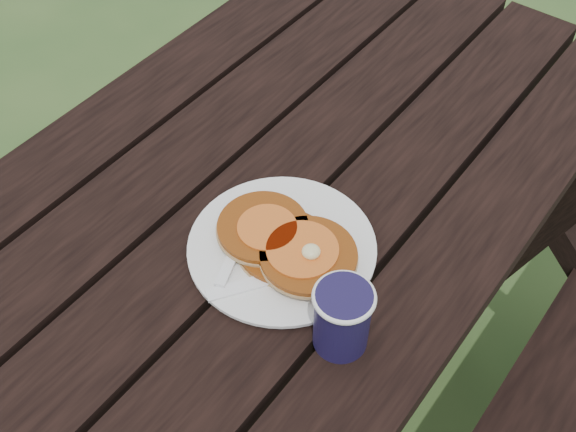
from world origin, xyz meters
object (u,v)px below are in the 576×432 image
Objects in this scene: picnic_table at (201,394)px; plate at (282,248)px; pancake_stack at (287,244)px; coffee_cup at (342,316)px.

picnic_table is 6.85× the size of plate.
coffee_cup is (0.14, -0.07, 0.03)m from pancake_stack.
coffee_cup reaches higher than picnic_table.
coffee_cup is at bearing -26.52° from pancake_stack.
plate is (0.10, 0.12, 0.39)m from picnic_table.
plate is 0.02m from pancake_stack.
picnic_table is at bearing -130.81° from plate.
pancake_stack reaches higher than plate.
pancake_stack reaches higher than picnic_table.
plate is 0.18m from coffee_cup.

